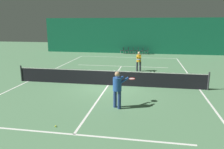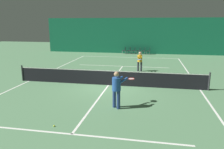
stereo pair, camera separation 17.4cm
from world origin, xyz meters
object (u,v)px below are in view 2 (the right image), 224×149
(player_far, at_px, (140,60))
(courtside_chair_2, at_px, (134,50))
(courtside_chair_0, at_px, (124,50))
(courtside_chair_3, at_px, (139,50))
(courtside_chair_4, at_px, (144,50))
(player_near, at_px, (117,87))
(courtside_chair_1, at_px, (129,50))
(courtside_chair_5, at_px, (149,50))
(tennis_ball, at_px, (54,126))
(tennis_net, at_px, (108,77))

(player_far, relative_size, courtside_chair_2, 1.91)
(courtside_chair_0, xyz_separation_m, courtside_chair_2, (1.24, 0.00, 0.00))
(courtside_chair_0, distance_m, courtside_chair_3, 1.87)
(player_far, relative_size, courtside_chair_4, 1.91)
(player_near, bearing_deg, courtside_chair_4, 33.78)
(courtside_chair_0, bearing_deg, courtside_chair_1, 90.00)
(courtside_chair_5, xyz_separation_m, tennis_ball, (-3.02, -20.91, -0.45))
(player_near, relative_size, courtside_chair_3, 2.04)
(tennis_net, relative_size, courtside_chair_0, 14.29)
(player_far, height_order, courtside_chair_2, player_far)
(player_near, xyz_separation_m, courtside_chair_5, (1.01, 18.58, -0.51))
(courtside_chair_1, xyz_separation_m, courtside_chair_2, (0.62, 0.00, 0.00))
(player_far, distance_m, courtside_chair_0, 10.79)
(tennis_net, distance_m, tennis_ball, 6.06)
(player_far, xyz_separation_m, courtside_chair_5, (0.50, 10.45, -0.45))
(courtside_chair_1, distance_m, courtside_chair_5, 2.49)
(courtside_chair_5, bearing_deg, player_far, -2.72)
(player_near, height_order, courtside_chair_2, player_near)
(courtside_chair_0, relative_size, courtside_chair_3, 1.00)
(courtside_chair_0, xyz_separation_m, courtside_chair_3, (1.87, 0.00, 0.00))
(courtside_chair_2, bearing_deg, courtside_chair_4, 90.00)
(courtside_chair_0, distance_m, courtside_chair_5, 3.11)
(player_near, distance_m, courtside_chair_0, 18.71)
(tennis_net, bearing_deg, tennis_ball, -98.28)
(courtside_chair_0, bearing_deg, tennis_ball, 0.24)
(courtside_chair_4, bearing_deg, courtside_chair_1, -90.00)
(player_near, relative_size, courtside_chair_5, 2.04)
(player_near, distance_m, player_far, 8.14)
(courtside_chair_1, xyz_separation_m, tennis_ball, (-0.54, -20.91, -0.45))
(tennis_ball, bearing_deg, courtside_chair_1, 88.53)
(courtside_chair_3, xyz_separation_m, courtside_chair_4, (0.62, 0.00, 0.00))
(tennis_net, xyz_separation_m, courtside_chair_3, (0.91, 14.93, -0.03))
(courtside_chair_0, distance_m, tennis_ball, 20.91)
(tennis_ball, bearing_deg, courtside_chair_4, 83.44)
(courtside_chair_1, relative_size, courtside_chair_5, 1.00)
(player_far, bearing_deg, courtside_chair_1, -169.53)
(tennis_net, bearing_deg, courtside_chair_3, 86.51)
(tennis_net, bearing_deg, courtside_chair_2, 88.89)
(tennis_net, height_order, player_far, player_far)
(player_far, relative_size, courtside_chair_5, 1.91)
(courtside_chair_3, bearing_deg, courtside_chair_5, 90.00)
(tennis_net, bearing_deg, courtside_chair_4, 84.14)
(courtside_chair_2, xyz_separation_m, courtside_chair_5, (1.87, 0.00, 0.00))
(tennis_net, bearing_deg, player_near, -72.52)
(courtside_chair_0, bearing_deg, courtside_chair_2, 90.00)
(courtside_chair_0, height_order, courtside_chair_5, same)
(courtside_chair_1, bearing_deg, courtside_chair_5, 90.00)
(player_far, height_order, courtside_chair_4, player_far)
(courtside_chair_3, bearing_deg, tennis_net, -3.49)
(tennis_ball, bearing_deg, courtside_chair_0, 90.24)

